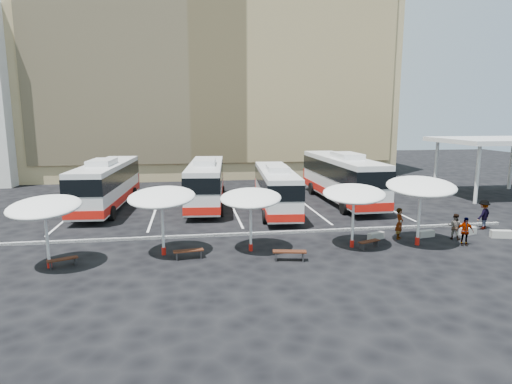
{
  "coord_description": "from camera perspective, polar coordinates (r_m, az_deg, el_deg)",
  "views": [
    {
      "loc": [
        -3.29,
        -24.47,
        7.18
      ],
      "look_at": [
        1.0,
        3.0,
        2.2
      ],
      "focal_mm": 30.0,
      "sensor_mm": 36.0,
      "label": 1
    }
  ],
  "objects": [
    {
      "name": "ground",
      "position": [
        25.71,
        -1.18,
        -6.06
      ],
      "size": [
        120.0,
        120.0,
        0.0
      ],
      "primitive_type": "plane",
      "color": "black",
      "rests_on": "ground"
    },
    {
      "name": "sandstone_building",
      "position": [
        56.7,
        -5.72,
        15.61
      ],
      "size": [
        42.0,
        18.25,
        29.6
      ],
      "color": "tan",
      "rests_on": "ground"
    },
    {
      "name": "service_canopy",
      "position": [
        44.03,
        29.61,
        5.83
      ],
      "size": [
        10.0,
        8.0,
        5.2
      ],
      "color": "silver",
      "rests_on": "ground"
    },
    {
      "name": "curb_divider",
      "position": [
        26.17,
        -1.32,
        -5.6
      ],
      "size": [
        34.0,
        0.25,
        0.15
      ],
      "primitive_type": "cube",
      "color": "black",
      "rests_on": "ground"
    },
    {
      "name": "bay_lines",
      "position": [
        33.41,
        -3.02,
        -2.26
      ],
      "size": [
        24.15,
        12.0,
        0.01
      ],
      "color": "white",
      "rests_on": "ground"
    },
    {
      "name": "bus_0",
      "position": [
        35.24,
        -19.26,
        1.16
      ],
      "size": [
        3.54,
        12.61,
        3.95
      ],
      "rotation": [
        0.0,
        0.0,
        -0.07
      ],
      "color": "silver",
      "rests_on": "ground"
    },
    {
      "name": "bus_1",
      "position": [
        34.58,
        -6.68,
        1.41
      ],
      "size": [
        3.67,
        12.29,
        3.84
      ],
      "rotation": [
        0.0,
        0.0,
        -0.09
      ],
      "color": "silver",
      "rests_on": "ground"
    },
    {
      "name": "bus_2",
      "position": [
        32.3,
        2.67,
        0.6
      ],
      "size": [
        3.33,
        11.41,
        3.57
      ],
      "rotation": [
        0.0,
        0.0,
        -0.08
      ],
      "color": "silver",
      "rests_on": "ground"
    },
    {
      "name": "bus_3",
      "position": [
        36.39,
        11.31,
        2.03
      ],
      "size": [
        3.2,
        13.36,
        4.23
      ],
      "rotation": [
        0.0,
        0.0,
        0.01
      ],
      "color": "silver",
      "rests_on": "ground"
    },
    {
      "name": "sunshade_0",
      "position": [
        22.27,
        -26.38,
        -1.83
      ],
      "size": [
        3.8,
        3.84,
        3.49
      ],
      "rotation": [
        0.0,
        0.0,
        -0.15
      ],
      "color": "silver",
      "rests_on": "ground"
    },
    {
      "name": "sunshade_1",
      "position": [
        22.36,
        -12.47,
        -0.7
      ],
      "size": [
        4.14,
        4.18,
        3.6
      ],
      "rotation": [
        0.0,
        0.0,
        -0.23
      ],
      "color": "silver",
      "rests_on": "ground"
    },
    {
      "name": "sunshade_2",
      "position": [
        22.51,
        -0.71,
        -0.84
      ],
      "size": [
        3.98,
        4.01,
        3.4
      ],
      "rotation": [
        0.0,
        0.0,
        -0.26
      ],
      "color": "silver",
      "rests_on": "ground"
    },
    {
      "name": "sunshade_3",
      "position": [
        23.75,
        12.93,
        -0.26
      ],
      "size": [
        4.24,
        4.27,
        3.52
      ],
      "rotation": [
        0.0,
        0.0,
        -0.31
      ],
      "color": "silver",
      "rests_on": "ground"
    },
    {
      "name": "sunshade_4",
      "position": [
        25.21,
        21.14,
        0.66
      ],
      "size": [
        4.71,
        4.74,
        3.91
      ],
      "rotation": [
        0.0,
        0.0,
        -0.31
      ],
      "color": "silver",
      "rests_on": "ground"
    },
    {
      "name": "wood_bench_0",
      "position": [
        22.74,
        -24.38,
        -8.33
      ],
      "size": [
        1.4,
        0.91,
        0.42
      ],
      "rotation": [
        0.0,
        0.0,
        0.43
      ],
      "color": "black",
      "rests_on": "ground"
    },
    {
      "name": "wood_bench_1",
      "position": [
        22.14,
        -9.0,
        -7.92
      ],
      "size": [
        1.56,
        0.6,
        0.47
      ],
      "rotation": [
        0.0,
        0.0,
        0.13
      ],
      "color": "black",
      "rests_on": "ground"
    },
    {
      "name": "wood_bench_2",
      "position": [
        21.65,
        4.49,
        -8.14
      ],
      "size": [
        1.73,
        0.76,
        0.51
      ],
      "rotation": [
        0.0,
        0.0,
        -0.19
      ],
      "color": "black",
      "rests_on": "ground"
    },
    {
      "name": "wood_bench_3",
      "position": [
        24.42,
        14.84,
        -6.52
      ],
      "size": [
        1.37,
        0.84,
        0.41
      ],
      "rotation": [
        0.0,
        0.0,
        0.39
      ],
      "color": "black",
      "rests_on": "ground"
    },
    {
      "name": "conc_bench_0",
      "position": [
        26.23,
        15.7,
        -5.67
      ],
      "size": [
        1.12,
        0.73,
        0.4
      ],
      "primitive_type": "cube",
      "rotation": [
        0.0,
        0.0,
        0.39
      ],
      "color": "gray",
      "rests_on": "ground"
    },
    {
      "name": "conc_bench_1",
      "position": [
        27.69,
        21.7,
        -5.18
      ],
      "size": [
        1.11,
        0.53,
        0.4
      ],
      "primitive_type": "cube",
      "rotation": [
        0.0,
        0.0,
        0.17
      ],
      "color": "gray",
      "rests_on": "ground"
    },
    {
      "name": "conc_bench_2",
      "position": [
        29.31,
        26.41,
        -4.67
      ],
      "size": [
        1.22,
        0.72,
        0.44
      ],
      "primitive_type": "cube",
      "rotation": [
        0.0,
        0.0,
        0.31
      ],
      "color": "gray",
      "rests_on": "ground"
    },
    {
      "name": "conc_bench_3",
      "position": [
        29.47,
        29.88,
        -4.88
      ],
      "size": [
        1.25,
        0.68,
        0.44
      ],
      "primitive_type": "cube",
      "rotation": [
        0.0,
        0.0,
        -0.25
      ],
      "color": "gray",
      "rests_on": "ground"
    },
    {
      "name": "passenger_0",
      "position": [
        26.55,
        18.59,
        -4.01
      ],
      "size": [
        0.76,
        0.81,
        1.85
      ],
      "primitive_type": "imported",
      "rotation": [
        0.0,
        0.0,
        0.94
      ],
      "color": "black",
      "rests_on": "ground"
    },
    {
      "name": "passenger_1",
      "position": [
        27.7,
        25.01,
        -4.19
      ],
      "size": [
        0.94,
        0.94,
        1.54
      ],
      "primitive_type": "imported",
      "rotation": [
        0.0,
        0.0,
        2.35
      ],
      "color": "black",
      "rests_on": "ground"
    },
    {
      "name": "passenger_2",
      "position": [
        26.64,
        26.09,
        -4.75
      ],
      "size": [
        1.02,
        0.65,
        1.61
      ],
      "primitive_type": "imported",
      "rotation": [
        0.0,
        0.0,
        -0.29
      ],
      "color": "black",
      "rests_on": "ground"
    },
    {
      "name": "passenger_3",
      "position": [
        30.92,
        28.03,
        -2.67
      ],
      "size": [
        1.42,
        1.19,
        1.9
      ],
      "primitive_type": "imported",
      "rotation": [
        0.0,
        0.0,
        3.62
      ],
      "color": "black",
      "rests_on": "ground"
    }
  ]
}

